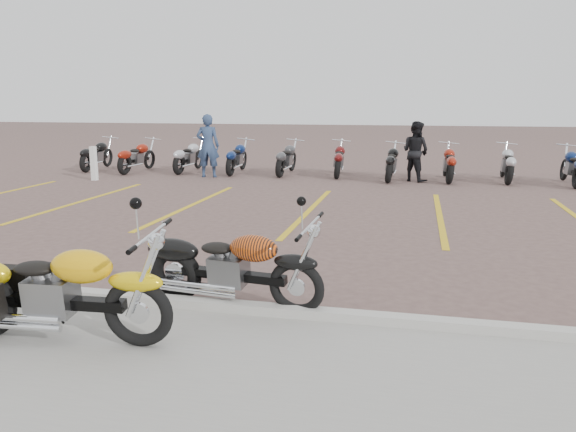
{
  "coord_description": "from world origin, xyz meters",
  "views": [
    {
      "loc": [
        2.18,
        -7.57,
        2.28
      ],
      "look_at": [
        0.51,
        -0.25,
        0.75
      ],
      "focal_mm": 35.0,
      "sensor_mm": 36.0,
      "label": 1
    }
  ],
  "objects_px": {
    "person_b": "(415,151)",
    "bollard": "(94,163)",
    "yellow_cruiser": "(53,295)",
    "flame_cruiser": "(230,269)",
    "person_a": "(208,146)"
  },
  "relations": [
    {
      "from": "person_b",
      "to": "bollard",
      "type": "relative_size",
      "value": 1.74
    },
    {
      "from": "yellow_cruiser",
      "to": "flame_cruiser",
      "type": "distance_m",
      "value": 1.86
    },
    {
      "from": "person_a",
      "to": "bollard",
      "type": "height_order",
      "value": "person_a"
    },
    {
      "from": "person_b",
      "to": "person_a",
      "type": "bearing_deg",
      "value": 39.82
    },
    {
      "from": "flame_cruiser",
      "to": "person_a",
      "type": "xyz_separation_m",
      "value": [
        -4.25,
        10.53,
        0.53
      ]
    },
    {
      "from": "person_a",
      "to": "yellow_cruiser",
      "type": "bearing_deg",
      "value": 95.3
    },
    {
      "from": "flame_cruiser",
      "to": "person_b",
      "type": "xyz_separation_m",
      "value": [
        1.96,
        10.99,
        0.43
      ]
    },
    {
      "from": "person_a",
      "to": "bollard",
      "type": "bearing_deg",
      "value": 16.92
    },
    {
      "from": "bollard",
      "to": "yellow_cruiser",
      "type": "bearing_deg",
      "value": -60.14
    },
    {
      "from": "person_b",
      "to": "bollard",
      "type": "bearing_deg",
      "value": 47.23
    },
    {
      "from": "yellow_cruiser",
      "to": "person_a",
      "type": "xyz_separation_m",
      "value": [
        -2.92,
        11.82,
        0.49
      ]
    },
    {
      "from": "yellow_cruiser",
      "to": "flame_cruiser",
      "type": "xyz_separation_m",
      "value": [
        1.34,
        1.29,
        -0.04
      ]
    },
    {
      "from": "yellow_cruiser",
      "to": "person_a",
      "type": "relative_size",
      "value": 1.2
    },
    {
      "from": "yellow_cruiser",
      "to": "person_b",
      "type": "bearing_deg",
      "value": 71.22
    },
    {
      "from": "yellow_cruiser",
      "to": "bollard",
      "type": "relative_size",
      "value": 2.31
    }
  ]
}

